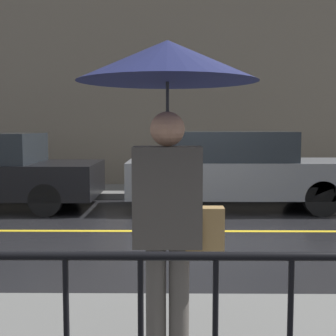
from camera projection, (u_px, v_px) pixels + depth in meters
ground_plane at (183, 231)px, 7.46m from camera, size 80.00×80.00×0.00m
sidewalk_far at (179, 191)px, 11.51m from camera, size 28.00×1.78×0.14m
lane_marking at (183, 231)px, 7.46m from camera, size 25.20×0.12×0.01m
building_storefront at (179, 58)px, 12.25m from camera, size 28.00×0.30×6.90m
pedestrian at (168, 104)px, 2.86m from camera, size 1.11×1.11×2.04m
car_grey at (238, 170)px, 9.45m from camera, size 4.52×1.78×1.57m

